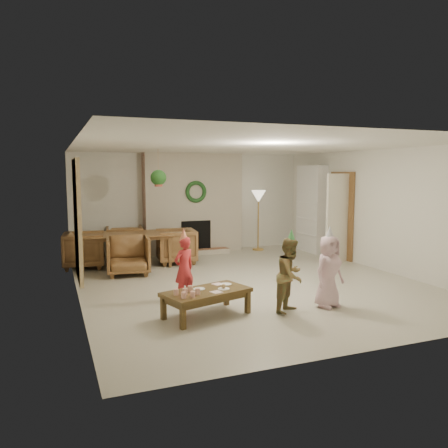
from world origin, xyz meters
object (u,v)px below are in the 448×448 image
coffee_table_top (206,292)px  child_plaid (291,275)px  dining_chair_far (125,242)px  dining_chair_right (176,246)px  child_pink (329,271)px  child_red (184,269)px  dining_table (126,250)px  dining_chair_left (84,250)px  dining_chair_near (128,255)px

coffee_table_top → child_plaid: child_plaid is taller
dining_chair_far → dining_chair_right: size_ratio=1.00×
child_pink → child_red: bearing=134.1°
child_plaid → dining_table: bearing=77.2°
dining_table → child_plaid: 4.48m
dining_chair_left → dining_chair_right: bearing=-90.0°
dining_table → child_red: child_red is taller
dining_table → dining_chair_far: size_ratio=2.34×
dining_chair_far → dining_chair_left: 1.24m
coffee_table_top → child_red: (-0.07, 0.86, 0.16)m
dining_chair_right → child_pink: (1.28, -4.02, 0.16)m
coffee_table_top → child_pink: bearing=-24.3°
dining_chair_right → child_pink: bearing=24.2°
dining_chair_far → dining_table: bearing=90.0°
dining_chair_near → child_red: (0.53, -2.16, 0.13)m
dining_chair_near → coffee_table_top: (0.60, -3.02, -0.04)m
dining_table → child_plaid: bearing=-60.9°
dining_chair_right → child_red: 2.98m
dining_table → dining_chair_near: (-0.10, -0.87, 0.04)m
dining_table → child_red: 3.06m
coffee_table_top → dining_chair_near: bearing=84.7°
dining_table → dining_chair_left: dining_chair_left is taller
dining_chair_left → child_plaid: bearing=-142.0°
dining_table → child_pink: bearing=-53.7°
coffee_table_top → child_plaid: 1.25m
dining_chair_near → dining_chair_left: same height
dining_chair_far → child_plaid: size_ratio=0.78×
dining_chair_far → child_pink: 5.50m
dining_chair_near → dining_chair_far: bearing=90.0°
dining_chair_far → coffee_table_top: (0.40, -4.76, -0.04)m
dining_table → coffee_table_top: bearing=-76.0°
child_red → dining_chair_right: bearing=-125.8°
dining_chair_far → dining_chair_left: same height
dining_table → coffee_table_top: 3.92m
dining_chair_left → child_plaid: (2.58, -4.24, 0.16)m
dining_chair_far → dining_chair_right: bearing=141.3°
dining_chair_left → dining_chair_right: size_ratio=1.00×
child_plaid → dining_chair_far: bearing=72.6°
dining_chair_left → dining_chair_near: bearing=-135.0°
dining_chair_far → dining_chair_right: same height
dining_chair_left → dining_chair_right: (1.96, -0.23, 0.00)m
child_pink → dining_table: bearing=103.8°
child_plaid → child_pink: child_pink is taller
dining_chair_near → dining_chair_left: (-0.77, 0.97, 0.00)m
child_red → dining_table: bearing=-105.0°
dining_chair_near → child_plaid: bearing=-54.4°
dining_chair_far → child_red: 3.91m
dining_chair_left → child_pink: child_pink is taller
dining_chair_near → dining_chair_far: size_ratio=1.00×
child_plaid → child_pink: 0.65m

